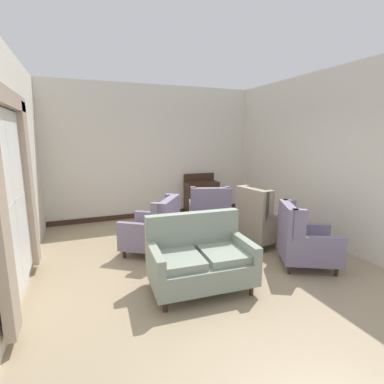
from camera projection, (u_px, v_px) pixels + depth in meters
ground at (206, 267)px, 4.62m from camera, size 9.08×9.08×0.00m
wall_back at (154, 153)px, 7.27m from camera, size 5.38×0.08×3.26m
wall_left at (18, 165)px, 4.26m from camera, size 0.08×4.54×3.26m
wall_right at (301, 156)px, 6.13m from camera, size 0.08×4.54×3.26m
baseboard_back at (156, 214)px, 7.52m from camera, size 5.22×0.03×0.12m
window_with_curtains at (14, 189)px, 3.43m from camera, size 0.12×2.10×2.45m
coffee_table at (213, 241)px, 4.71m from camera, size 0.89×0.89×0.45m
porcelain_vase at (217, 229)px, 4.66m from camera, size 0.18×0.18×0.34m
settee at (200, 259)px, 3.92m from camera, size 1.40×0.90×0.99m
armchair_far_left at (261, 221)px, 5.48m from camera, size 0.97×0.87×1.12m
armchair_foreground_right at (209, 215)px, 5.99m from camera, size 1.02×1.06×1.06m
armchair_back_corner at (155, 230)px, 5.10m from camera, size 1.19×1.17×1.00m
armchair_near_window at (303, 241)px, 4.57m from camera, size 1.08×1.04×1.01m
sideboard at (202, 196)px, 7.64m from camera, size 0.86×0.41×1.06m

